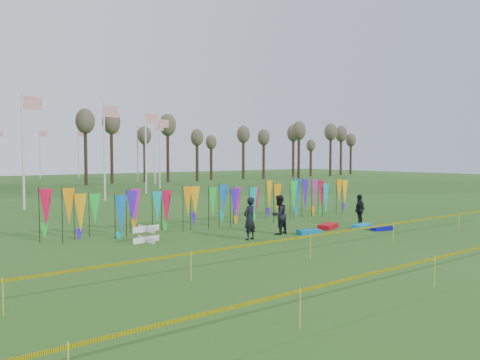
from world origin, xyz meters
TOP-DOWN VIEW (x-y plane):
  - ground at (0.00, 0.00)m, footprint 160.00×160.00m
  - banner_row at (0.28, 6.83)m, footprint 18.64×0.64m
  - caution_tape_near at (-0.22, -1.63)m, footprint 26.00×0.02m
  - caution_tape_far at (-0.22, -6.31)m, footprint 26.00×0.02m
  - tree_line at (32.00, 44.00)m, footprint 53.92×1.92m
  - box_kite at (-5.44, 4.73)m, footprint 0.66×0.66m
  - person_left at (-1.51, 2.63)m, footprint 0.79×0.66m
  - person_mid at (0.49, 2.96)m, footprint 0.98×0.71m
  - person_right at (5.73, 2.44)m, footprint 1.07×0.76m
  - kite_bag_turquoise at (1.63, 2.10)m, footprint 1.17×0.78m
  - kite_bag_blue at (5.34, 0.80)m, footprint 1.15×0.81m
  - kite_bag_red at (3.61, 2.73)m, footprint 1.44×1.03m
  - kite_bag_teal at (5.05, 1.74)m, footprint 1.18×0.67m

SIDE VIEW (x-z plane):
  - ground at x=0.00m, z-range 0.00..0.00m
  - kite_bag_turquoise at x=1.63m, z-range 0.00..0.21m
  - kite_bag_teal at x=5.05m, z-range 0.00..0.21m
  - kite_bag_blue at x=5.34m, z-range 0.00..0.22m
  - kite_bag_red at x=3.61m, z-range 0.00..0.24m
  - box_kite at x=-5.44m, z-range 0.00..0.73m
  - caution_tape_near at x=-0.22m, z-range 0.33..1.23m
  - caution_tape_far at x=-0.22m, z-range 0.33..1.23m
  - person_right at x=5.73m, z-range 0.00..1.65m
  - person_mid at x=0.49m, z-range 0.00..1.85m
  - person_left at x=-1.51m, z-range 0.00..1.88m
  - banner_row at x=0.28m, z-range 0.20..2.37m
  - tree_line at x=32.00m, z-range 2.25..10.09m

